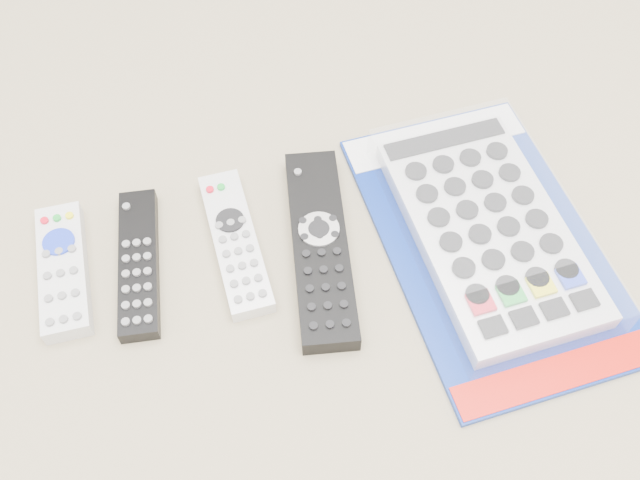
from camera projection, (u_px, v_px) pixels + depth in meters
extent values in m
plane|color=gray|center=(286.00, 238.00, 0.81)|extent=(5.00, 5.00, 0.00)
cube|color=silver|center=(63.00, 270.00, 0.77)|extent=(0.05, 0.16, 0.02)
cylinder|color=#1B33CE|center=(59.00, 242.00, 0.78)|extent=(0.04, 0.04, 0.00)
cube|color=black|center=(139.00, 262.00, 0.78)|extent=(0.06, 0.19, 0.02)
cube|color=silver|center=(235.00, 242.00, 0.79)|extent=(0.05, 0.19, 0.02)
cylinder|color=black|center=(230.00, 220.00, 0.80)|extent=(0.03, 0.03, 0.00)
cube|color=black|center=(320.00, 245.00, 0.79)|extent=(0.10, 0.26, 0.02)
cylinder|color=silver|center=(319.00, 229.00, 0.78)|extent=(0.05, 0.05, 0.00)
cube|color=navy|center=(488.00, 242.00, 0.80)|extent=(0.24, 0.38, 0.01)
cube|color=silver|center=(434.00, 138.00, 0.88)|extent=(0.22, 0.06, 0.00)
cube|color=red|center=(559.00, 373.00, 0.71)|extent=(0.22, 0.04, 0.00)
cube|color=silver|center=(488.00, 230.00, 0.79)|extent=(0.17, 0.29, 0.02)
cube|color=white|center=(490.00, 225.00, 0.78)|extent=(0.19, 0.31, 0.04)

